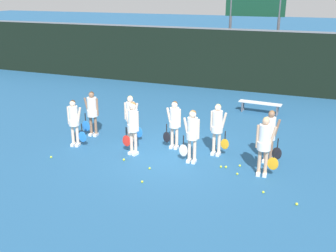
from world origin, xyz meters
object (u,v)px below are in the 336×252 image
(player_0, at_px, (74,120))
(tennis_ball_5, at_px, (237,174))
(tennis_ball_11, at_px, (142,182))
(player_7, at_px, (217,125))
(bench_courtside, at_px, (260,104))
(player_5, at_px, (131,115))
(tennis_ball_3, at_px, (297,204))
(tennis_ball_6, at_px, (240,166))
(tennis_ball_1, at_px, (132,149))
(player_8, at_px, (270,133))
(tennis_ball_7, at_px, (150,168))
(tennis_ball_10, at_px, (221,167))
(player_6, at_px, (174,121))
(player_2, at_px, (192,132))
(tennis_ball_8, at_px, (226,167))
(tennis_ball_2, at_px, (124,160))
(tennis_ball_9, at_px, (263,192))
(player_3, at_px, (265,142))
(player_1, at_px, (133,124))
(tennis_ball_0, at_px, (269,149))
(scoreboard, at_px, (255,8))
(player_4, at_px, (92,110))

(player_0, height_order, tennis_ball_5, player_0)
(tennis_ball_11, bearing_deg, player_7, 62.07)
(bench_courtside, relative_size, player_5, 1.13)
(player_7, bearing_deg, tennis_ball_5, -48.20)
(player_7, bearing_deg, player_0, -164.45)
(bench_courtside, relative_size, tennis_ball_3, 25.60)
(tennis_ball_6, relative_size, tennis_ball_11, 1.01)
(tennis_ball_6, height_order, tennis_ball_11, same)
(tennis_ball_1, bearing_deg, player_8, 8.19)
(tennis_ball_7, xyz_separation_m, tennis_ball_10, (1.95, 0.88, 0.00))
(tennis_ball_6, bearing_deg, tennis_ball_7, -154.68)
(bench_courtside, distance_m, player_6, 5.44)
(player_2, bearing_deg, player_0, -178.50)
(tennis_ball_8, xyz_separation_m, tennis_ball_10, (-0.14, -0.04, -0.00))
(player_6, xyz_separation_m, tennis_ball_2, (-1.09, -1.55, -0.92))
(player_0, bearing_deg, bench_courtside, 40.05)
(tennis_ball_9, bearing_deg, player_6, 147.91)
(player_8, height_order, tennis_ball_11, player_8)
(tennis_ball_2, bearing_deg, player_5, 108.74)
(player_7, distance_m, tennis_ball_1, 2.95)
(bench_courtside, bearing_deg, tennis_ball_11, -100.19)
(player_3, height_order, player_6, player_3)
(tennis_ball_10, bearing_deg, player_7, 113.08)
(player_1, bearing_deg, tennis_ball_9, -2.31)
(player_8, relative_size, tennis_ball_10, 24.74)
(tennis_ball_0, bearing_deg, player_6, -162.03)
(tennis_ball_0, bearing_deg, player_8, -84.09)
(tennis_ball_1, bearing_deg, tennis_ball_10, -5.48)
(tennis_ball_10, bearing_deg, tennis_ball_11, -135.79)
(player_2, bearing_deg, bench_courtside, 78.20)
(tennis_ball_5, distance_m, tennis_ball_8, 0.53)
(player_5, bearing_deg, tennis_ball_5, -29.43)
(scoreboard, relative_size, player_1, 3.08)
(player_1, height_order, tennis_ball_7, player_1)
(player_4, distance_m, tennis_ball_10, 5.19)
(bench_courtside, bearing_deg, tennis_ball_1, -115.97)
(player_7, bearing_deg, player_1, -156.00)
(player_3, distance_m, tennis_ball_5, 1.22)
(player_1, bearing_deg, player_8, 24.74)
(player_0, distance_m, tennis_ball_3, 7.50)
(scoreboard, xyz_separation_m, tennis_ball_10, (1.06, -10.46, -4.09))
(tennis_ball_11, bearing_deg, tennis_ball_9, 11.13)
(player_7, height_order, tennis_ball_9, player_7)
(player_4, distance_m, player_7, 4.63)
(tennis_ball_8, height_order, tennis_ball_9, tennis_ball_8)
(bench_courtside, bearing_deg, player_2, -96.77)
(player_4, bearing_deg, scoreboard, 62.41)
(player_7, relative_size, player_8, 1.02)
(player_1, height_order, player_6, player_1)
(player_4, xyz_separation_m, player_7, (4.63, -0.08, 0.03))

